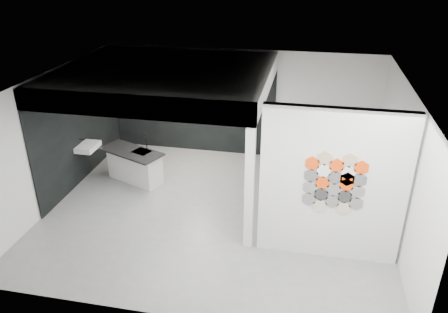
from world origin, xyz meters
TOP-DOWN VIEW (x-y plane):
  - floor at (0.00, 0.00)m, footprint 7.00×6.00m
  - partition_panel at (2.23, -1.00)m, footprint 2.45×0.15m
  - bay_clad_back at (-1.30, 2.97)m, footprint 4.40×0.04m
  - bay_clad_left at (-3.47, 1.00)m, footprint 0.04×4.00m
  - bulkhead at (-1.30, 1.00)m, footprint 4.40×4.00m
  - corner_column at (0.82, -1.00)m, footprint 0.16×0.16m
  - fascia_beam at (-1.30, -0.92)m, footprint 4.40×0.16m
  - wall_basin at (-3.24, 0.80)m, footprint 0.40×0.60m
  - display_shelf at (-1.20, 2.87)m, footprint 3.00×0.15m
  - kitchen_island at (-2.18, 0.95)m, footprint 1.65×1.20m
  - stockpot at (-2.24, 2.87)m, footprint 0.26×0.26m
  - kettle at (-0.06, 2.87)m, footprint 0.23×0.23m
  - glass_bowl at (0.15, 2.87)m, footprint 0.17×0.17m
  - glass_vase at (0.15, 2.87)m, footprint 0.11×0.11m
  - bottle_dark at (-1.54, 2.87)m, footprint 0.05×0.05m
  - utensil_cup at (-2.21, 2.87)m, footprint 0.11×0.11m
  - hex_tile_cluster at (2.26, -1.09)m, footprint 1.04×0.02m

SIDE VIEW (x-z plane):
  - floor at x=0.00m, z-range -0.01..0.00m
  - kitchen_island at x=-2.18m, z-range -0.20..1.02m
  - wall_basin at x=-3.24m, z-range 0.79..0.91m
  - bay_clad_back at x=-1.30m, z-range 0.00..2.35m
  - bay_clad_left at x=-3.47m, z-range 0.00..2.35m
  - corner_column at x=0.82m, z-range 0.00..2.35m
  - display_shelf at x=-1.20m, z-range 1.28..1.32m
  - glass_bowl at x=0.15m, z-range 1.32..1.41m
  - utensil_cup at x=-2.21m, z-range 1.32..1.43m
  - glass_vase at x=0.15m, z-range 1.32..1.45m
  - bottle_dark at x=-1.54m, z-range 1.32..1.46m
  - kettle at x=-0.06m, z-range 1.32..1.48m
  - partition_panel at x=2.23m, z-range 0.00..2.80m
  - stockpot at x=-2.24m, z-range 1.32..1.50m
  - hex_tile_cluster at x=2.26m, z-range 0.92..2.09m
  - bulkhead at x=-1.30m, z-range 2.35..2.75m
  - fascia_beam at x=-1.30m, z-range 2.35..2.75m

